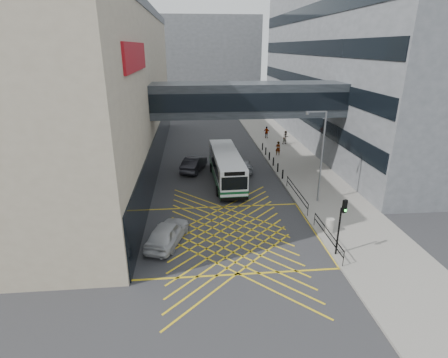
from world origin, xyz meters
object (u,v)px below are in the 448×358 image
object	(u,v)px
car_silver	(243,165)
litter_bin	(329,225)
traffic_light	(341,220)
pedestrian_c	(267,132)
car_dark	(194,164)
street_lamp	(320,152)
bus	(226,166)
car_white	(167,233)
pedestrian_a	(278,148)
pedestrian_b	(286,138)

from	to	relation	value
car_silver	litter_bin	size ratio (longest dim) A/B	4.14
traffic_light	pedestrian_c	world-z (taller)	traffic_light
litter_bin	car_dark	bearing A→B (deg)	122.85
car_dark	pedestrian_c	world-z (taller)	pedestrian_c
car_silver	litter_bin	distance (m)	14.13
litter_bin	pedestrian_c	xyz separation A→B (m)	(1.16, 26.51, 0.31)
car_silver	pedestrian_c	bearing A→B (deg)	-111.35
traffic_light	pedestrian_c	size ratio (longest dim) A/B	2.29
street_lamp	pedestrian_c	xyz separation A→B (m)	(0.32, 21.36, -3.42)
street_lamp	bus	bearing A→B (deg)	140.85
car_white	traffic_light	xyz separation A→B (m)	(10.45, -2.62, 1.81)
car_dark	car_silver	distance (m)	5.07
bus	litter_bin	bearing A→B (deg)	-62.18
pedestrian_a	pedestrian_c	world-z (taller)	pedestrian_a
pedestrian_b	litter_bin	bearing A→B (deg)	-120.53
bus	car_dark	xyz separation A→B (m)	(-3.03, 3.40, -0.78)
bus	car_silver	bearing A→B (deg)	53.07
car_white	car_dark	size ratio (longest dim) A/B	0.99
traffic_light	pedestrian_b	world-z (taller)	traffic_light
pedestrian_b	pedestrian_c	size ratio (longest dim) A/B	1.08
traffic_light	pedestrian_c	distance (m)	29.41
car_silver	street_lamp	xyz separation A→B (m)	(4.89, -8.37, 3.75)
car_silver	car_dark	bearing A→B (deg)	-5.74
car_white	car_silver	distance (m)	15.38
car_white	litter_bin	distance (m)	11.02
car_white	pedestrian_b	size ratio (longest dim) A/B	2.77
car_silver	bus	bearing A→B (deg)	55.36
car_white	pedestrian_b	distance (m)	27.10
car_white	car_dark	world-z (taller)	car_white
traffic_light	street_lamp	bearing A→B (deg)	56.41
bus	pedestrian_b	xyz separation A→B (m)	(9.02, 12.34, -0.51)
car_white	pedestrian_a	size ratio (longest dim) A/B	2.90
car_silver	pedestrian_a	size ratio (longest dim) A/B	2.49
car_dark	pedestrian_a	xyz separation A→B (m)	(9.87, 4.15, 0.23)
street_lamp	pedestrian_c	world-z (taller)	street_lamp
car_dark	bus	bearing A→B (deg)	149.88
car_silver	traffic_light	xyz separation A→B (m)	(3.50, -16.33, 1.94)
car_white	pedestrian_a	world-z (taller)	pedestrian_a
car_white	street_lamp	world-z (taller)	street_lamp
traffic_light	bus	bearing A→B (deg)	88.53
car_dark	litter_bin	size ratio (longest dim) A/B	4.87
car_silver	litter_bin	world-z (taller)	car_silver
car_dark	street_lamp	bearing A→B (deg)	156.15
street_lamp	pedestrian_a	distance (m)	13.52
traffic_light	pedestrian_b	size ratio (longest dim) A/B	2.13
car_white	traffic_light	distance (m)	10.93
bus	traffic_light	world-z (taller)	traffic_light
bus	pedestrian_a	bearing A→B (deg)	46.09
bus	pedestrian_a	size ratio (longest dim) A/B	6.23
bus	car_silver	xyz separation A→B (m)	(2.00, 2.84, -0.90)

